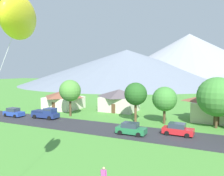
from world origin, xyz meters
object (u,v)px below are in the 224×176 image
at_px(pickup_truck_navy_west_side, 46,113).
at_px(kite_flyer_with_kite, 18,18).
at_px(house_left_center, 119,100).
at_px(parked_car_blue_east_end, 14,112).
at_px(tree_near_left, 136,94).
at_px(parked_car_green_west_end, 131,129).
at_px(house_rightmost, 217,106).
at_px(tree_center, 217,97).
at_px(house_leftmost, 64,99).
at_px(tree_near_right, 165,99).
at_px(parked_car_red_mid_east, 178,129).
at_px(tree_right_of_center, 70,91).

bearing_deg(pickup_truck_navy_west_side, kite_flyer_with_kite, -50.80).
bearing_deg(house_left_center, parked_car_blue_east_end, -137.24).
relative_size(tree_near_left, parked_car_green_west_end, 1.67).
height_order(house_rightmost, parked_car_blue_east_end, house_rightmost).
bearing_deg(house_rightmost, tree_center, -89.99).
distance_m(house_leftmost, house_left_center, 13.41).
height_order(house_leftmost, pickup_truck_navy_west_side, house_leftmost).
xyz_separation_m(house_rightmost, tree_near_right, (-8.06, -5.67, 1.49)).
distance_m(house_rightmost, parked_car_red_mid_east, 13.04).
distance_m(house_rightmost, tree_near_right, 9.97).
relative_size(house_left_center, tree_center, 1.03).
bearing_deg(pickup_truck_navy_west_side, parked_car_green_west_end, -9.94).
height_order(tree_near_right, kite_flyer_with_kite, kite_flyer_with_kite).
distance_m(house_rightmost, kite_flyer_with_kite, 37.22).
xyz_separation_m(house_left_center, pickup_truck_navy_west_side, (-9.09, -13.63, -1.48)).
xyz_separation_m(parked_car_green_west_end, parked_car_blue_east_end, (-25.36, 1.93, 0.00)).
bearing_deg(parked_car_blue_east_end, parked_car_green_west_end, -4.35).
xyz_separation_m(tree_center, kite_flyer_with_kite, (-10.08, -29.57, 7.07)).
relative_size(house_rightmost, pickup_truck_navy_west_side, 1.71).
bearing_deg(tree_near_right, kite_flyer_with_kite, -93.98).
height_order(house_rightmost, parked_car_red_mid_east, house_rightmost).
height_order(house_rightmost, tree_near_right, tree_near_right).
distance_m(tree_near_right, kite_flyer_with_kite, 30.04).
height_order(tree_right_of_center, parked_car_green_west_end, tree_right_of_center).
bearing_deg(parked_car_green_west_end, house_leftmost, 148.14).
xyz_separation_m(house_leftmost, house_left_center, (13.07, 2.98, 0.25)).
height_order(house_left_center, tree_near_right, tree_near_right).
bearing_deg(kite_flyer_with_kite, pickup_truck_navy_west_side, 129.20).
bearing_deg(tree_center, tree_near_left, -172.91).
bearing_deg(tree_right_of_center, tree_near_right, 4.97).
height_order(tree_right_of_center, parked_car_blue_east_end, tree_right_of_center).
distance_m(house_leftmost, house_rightmost, 33.08).
distance_m(tree_near_right, parked_car_red_mid_east, 7.91).
relative_size(house_leftmost, tree_near_left, 1.15).
bearing_deg(house_left_center, parked_car_green_west_end, -61.26).
xyz_separation_m(tree_near_left, pickup_truck_navy_west_side, (-16.18, -4.65, -3.92)).
relative_size(house_rightmost, tree_near_right, 1.41).
xyz_separation_m(house_rightmost, parked_car_green_west_end, (-10.77, -14.50, -1.90)).
bearing_deg(tree_near_right, house_leftmost, 168.64).
xyz_separation_m(tree_center, parked_car_green_west_end, (-10.77, -9.46, -4.11)).
distance_m(tree_near_right, parked_car_blue_east_end, 29.10).
relative_size(parked_car_blue_east_end, kite_flyer_with_kite, 0.32).
xyz_separation_m(tree_near_left, kite_flyer_with_kite, (2.84, -27.96, 7.07)).
xyz_separation_m(parked_car_red_mid_east, parked_car_blue_east_end, (-31.39, -0.58, 0.00)).
height_order(tree_center, pickup_truck_navy_west_side, tree_center).
relative_size(house_leftmost, tree_near_right, 1.27).
height_order(house_leftmost, tree_near_left, tree_near_left).
bearing_deg(tree_center, house_rightmost, 90.01).
bearing_deg(house_rightmost, kite_flyer_with_kite, -106.24).
relative_size(pickup_truck_navy_west_side, kite_flyer_with_kite, 0.39).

